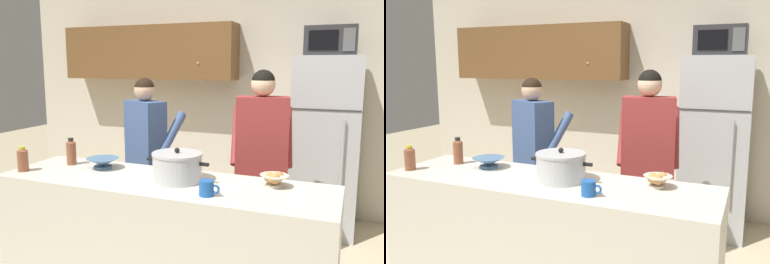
% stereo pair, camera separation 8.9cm
% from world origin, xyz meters
% --- Properties ---
extents(back_wall_unit, '(6.00, 0.48, 2.60)m').
position_xyz_m(back_wall_unit, '(-0.24, 2.25, 1.41)').
color(back_wall_unit, beige).
rests_on(back_wall_unit, ground).
extents(kitchen_island, '(2.33, 0.68, 0.92)m').
position_xyz_m(kitchen_island, '(0.00, 0.00, 0.46)').
color(kitchen_island, silver).
rests_on(kitchen_island, ground).
extents(refrigerator, '(0.64, 0.68, 1.79)m').
position_xyz_m(refrigerator, '(0.94, 1.85, 0.89)').
color(refrigerator, '#B7BABF').
rests_on(refrigerator, ground).
extents(microwave, '(0.48, 0.37, 0.28)m').
position_xyz_m(microwave, '(0.94, 1.83, 1.93)').
color(microwave, '#2D2D30').
rests_on(microwave, refrigerator).
extents(person_near_pot, '(0.60, 0.56, 1.59)m').
position_xyz_m(person_near_pot, '(-0.54, 0.77, 0.98)').
color(person_near_pot, black).
rests_on(person_near_pot, ground).
extents(person_by_sink, '(0.57, 0.50, 1.66)m').
position_xyz_m(person_by_sink, '(0.50, 0.83, 1.04)').
color(person_by_sink, '#726656').
rests_on(person_by_sink, ground).
extents(cooking_pot, '(0.45, 0.34, 0.23)m').
position_xyz_m(cooking_pot, '(0.10, 0.03, 1.02)').
color(cooking_pot, silver).
rests_on(cooking_pot, kitchen_island).
extents(coffee_mug, '(0.13, 0.09, 0.10)m').
position_xyz_m(coffee_mug, '(0.40, -0.19, 0.97)').
color(coffee_mug, '#1E59B2').
rests_on(coffee_mug, kitchen_island).
extents(bread_bowl, '(0.19, 0.19, 0.10)m').
position_xyz_m(bread_bowl, '(0.74, 0.14, 0.97)').
color(bread_bowl, beige).
rests_on(bread_bowl, kitchen_island).
extents(empty_bowl, '(0.25, 0.25, 0.08)m').
position_xyz_m(empty_bowl, '(-0.56, 0.12, 0.97)').
color(empty_bowl, '#4C7299').
rests_on(empty_bowl, kitchen_island).
extents(bottle_near_edge, '(0.08, 0.08, 0.21)m').
position_xyz_m(bottle_near_edge, '(-0.86, 0.13, 1.02)').
color(bottle_near_edge, brown).
rests_on(bottle_near_edge, kitchen_island).
extents(bottle_mid_counter, '(0.08, 0.08, 0.19)m').
position_xyz_m(bottle_mid_counter, '(-1.06, -0.17, 1.01)').
color(bottle_mid_counter, brown).
rests_on(bottle_mid_counter, kitchen_island).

